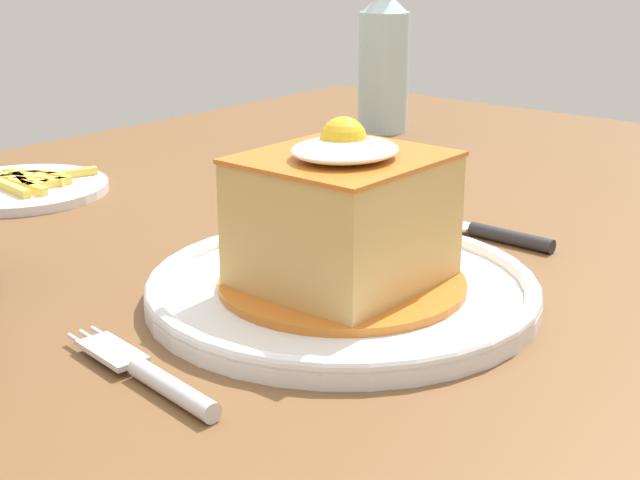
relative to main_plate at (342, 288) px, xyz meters
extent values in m
cube|color=brown|center=(0.02, 0.15, -0.03)|extent=(1.47, 0.89, 0.04)
cylinder|color=brown|center=(0.67, 0.52, -0.40)|extent=(0.07, 0.07, 0.70)
cylinder|color=white|center=(0.00, 0.00, 0.00)|extent=(0.27, 0.27, 0.01)
torus|color=white|center=(0.00, 0.00, 0.00)|extent=(0.27, 0.27, 0.01)
cylinder|color=#C66B23|center=(0.00, 0.00, 0.00)|extent=(0.17, 0.17, 0.01)
cube|color=tan|center=(0.00, 0.00, 0.05)|extent=(0.12, 0.11, 0.08)
cube|color=#C66B23|center=(0.00, 0.00, 0.09)|extent=(0.13, 0.12, 0.00)
ellipsoid|color=white|center=(-0.01, -0.01, 0.10)|extent=(0.08, 0.07, 0.01)
sphere|color=yellow|center=(0.00, 0.00, 0.10)|extent=(0.03, 0.03, 0.03)
cylinder|color=silver|center=(-0.17, -0.02, 0.00)|extent=(0.02, 0.08, 0.01)
cube|color=silver|center=(-0.16, 0.05, 0.00)|extent=(0.03, 0.05, 0.00)
cylinder|color=silver|center=(-0.15, 0.07, 0.00)|extent=(0.01, 0.03, 0.00)
cylinder|color=silver|center=(-0.16, 0.07, 0.00)|extent=(0.01, 0.03, 0.00)
cylinder|color=silver|center=(-0.17, 0.07, 0.00)|extent=(0.01, 0.03, 0.00)
cylinder|color=#262628|center=(0.18, -0.03, 0.00)|extent=(0.01, 0.08, 0.01)
cube|color=silver|center=(0.18, 0.05, 0.00)|extent=(0.02, 0.09, 0.00)
cylinder|color=#ADC6CC|center=(0.49, 0.32, 0.07)|extent=(0.06, 0.06, 0.15)
cone|color=#ADC6CC|center=(0.49, 0.32, 0.15)|extent=(0.06, 0.06, 0.03)
cylinder|color=white|center=(0.02, 0.42, 0.00)|extent=(0.17, 0.17, 0.01)
cube|color=#EAC64C|center=(0.03, 0.41, 0.00)|extent=(0.03, 0.06, 0.01)
cube|color=#EAC64C|center=(0.03, 0.38, 0.00)|extent=(0.05, 0.01, 0.01)
cube|color=#EAC64C|center=(0.02, 0.41, 0.00)|extent=(0.03, 0.05, 0.01)
cube|color=#EAC64C|center=(0.04, 0.42, 0.00)|extent=(0.03, 0.07, 0.01)
cube|color=#EAC64C|center=(0.06, 0.40, 0.00)|extent=(0.06, 0.03, 0.01)
cube|color=#EAC64C|center=(0.01, 0.43, 0.00)|extent=(0.05, 0.04, 0.01)
cube|color=#EAC64C|center=(0.01, 0.39, 0.00)|extent=(0.01, 0.06, 0.01)
cube|color=#EAC64C|center=(0.01, 0.41, 0.00)|extent=(0.03, 0.06, 0.01)
cube|color=#EAC64C|center=(0.00, 0.40, 0.00)|extent=(0.02, 0.07, 0.01)
cube|color=#EAC64C|center=(0.02, 0.43, 0.00)|extent=(0.05, 0.05, 0.01)
camera|label=1|loc=(-0.47, -0.37, 0.23)|focal=51.82mm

